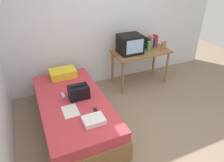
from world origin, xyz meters
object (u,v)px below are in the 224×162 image
Objects in this scene: picture_frame at (164,46)px; handbag at (79,92)px; bed at (74,113)px; pillow at (63,73)px; desk at (141,55)px; remote_silver at (63,96)px; folded_towel at (94,120)px; tv at (130,44)px; book_row at (151,42)px; remote_dark at (96,112)px; magazine at (70,111)px; water_bottle at (149,46)px.

picture_frame is 0.58× the size of handbag.
pillow is (0.03, 0.78, 0.32)m from bed.
desk is 8.06× the size of remote_silver.
picture_frame is 2.25m from remote_silver.
tv is at bearing 47.32° from folded_towel.
tv is 0.98× the size of pillow.
pillow is at bearing 95.74° from handbag.
book_row reaches higher than remote_dark.
pillow is 1.05m from magazine.
book_row is 2.01m from handbag.
water_bottle is (1.76, 0.68, 0.60)m from bed.
book_row is 1.71× the size of remote_dark.
handbag is at bearing 91.44° from folded_towel.
bed is at bearing -163.48° from picture_frame.
handbag is 1.03× the size of magazine.
handbag is at bearing -84.26° from pillow.
handbag is (0.11, 0.02, 0.35)m from bed.
bed is 6.67× the size of handbag.
folded_towel is (0.02, -0.62, -0.07)m from handbag.
handbag is at bearing -154.08° from desk.
water_bottle is at bearing -3.29° from pillow.
magazine is at bearing -110.26° from bed.
tv reaches higher than folded_towel.
desk is 4.00× the size of magazine.
magazine is 2.01× the size of remote_silver.
remote_dark is (0.32, -0.17, 0.01)m from magazine.
remote_silver is at bearing -160.81° from book_row.
bed is 1.72× the size of desk.
magazine is (-0.10, -0.26, 0.25)m from bed.
remote_silver is at bearing 91.51° from magazine.
folded_towel reaches higher than bed.
bed is at bearing -155.89° from book_row.
pillow is at bearing 179.25° from desk.
remote_dark is at bearing -139.88° from desk.
remote_dark is 0.56× the size of folded_towel.
picture_frame reaches higher than magazine.
picture_frame is (2.07, 0.61, 0.59)m from bed.
tv is (-0.26, -0.01, 0.27)m from desk.
desk reaches higher than magazine.
water_bottle is 1.36× the size of remote_silver.
magazine is (-1.86, -0.94, -0.35)m from water_bottle.
handbag is at bearing 104.84° from remote_dark.
water_bottle is at bearing 26.75° from magazine.
tv reaches higher than remote_dark.
water_bottle reaches higher than desk.
book_row is at bearing 122.39° from picture_frame.
book_row reaches higher than bed.
pillow is 2.89× the size of remote_dark.
handbag is at bearing -149.91° from tv.
folded_towel is (-1.24, -1.35, -0.40)m from tv.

